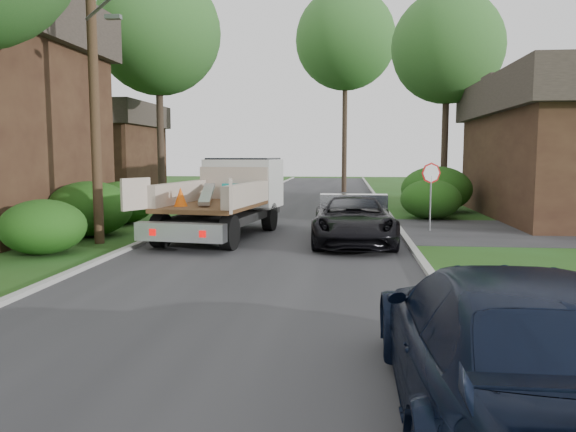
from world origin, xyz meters
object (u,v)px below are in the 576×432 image
(tree_center_far, at_px, (346,40))
(navy_suv, at_px, (509,347))
(stop_sign, at_px, (431,182))
(house_left_far, at_px, (93,150))
(black_pickup, at_px, (354,220))
(tree_left_far, at_px, (158,32))
(flatbed_truck, at_px, (232,193))
(tree_right_far, at_px, (448,48))
(utility_pole, at_px, (94,74))

(tree_center_far, xyz_separation_m, navy_suv, (1.80, -36.00, -10.14))
(stop_sign, height_order, house_left_far, house_left_far)
(house_left_far, distance_m, tree_center_far, 19.16)
(black_pickup, bearing_deg, stop_sign, 48.31)
(house_left_far, bearing_deg, navy_suv, -58.29)
(tree_left_far, bearing_deg, flatbed_truck, -58.71)
(flatbed_truck, distance_m, black_pickup, 4.65)
(house_left_far, bearing_deg, flatbed_truck, -50.87)
(house_left_far, bearing_deg, tree_left_far, -39.81)
(stop_sign, xyz_separation_m, house_left_far, (-18.70, 13.00, 1.27))
(tree_right_far, xyz_separation_m, black_pickup, (-5.10, -14.24, -7.74))
(house_left_far, relative_size, navy_suv, 1.31)
(stop_sign, distance_m, tree_right_far, 13.08)
(tree_left_far, distance_m, navy_suv, 26.89)
(utility_pole, height_order, navy_suv, utility_pole)
(tree_right_far, bearing_deg, utility_pole, -130.84)
(flatbed_truck, xyz_separation_m, black_pickup, (4.20, -1.86, -0.69))
(stop_sign, relative_size, flatbed_truck, 0.34)
(tree_right_far, bearing_deg, house_left_far, 174.56)
(tree_right_far, relative_size, tree_center_far, 0.79)
(tree_right_far, bearing_deg, stop_sign, -101.81)
(house_left_far, xyz_separation_m, tree_right_far, (21.00, -2.00, 5.43))
(tree_right_far, bearing_deg, tree_center_far, 118.81)
(navy_suv, bearing_deg, stop_sign, -95.14)
(stop_sign, height_order, black_pickup, stop_sign)
(house_left_far, bearing_deg, stop_sign, -34.81)
(black_pickup, distance_m, navy_suv, 11.84)
(house_left_far, xyz_separation_m, tree_left_far, (6.00, -5.00, 5.93))
(tree_left_far, bearing_deg, tree_center_far, 53.84)
(tree_center_far, bearing_deg, stop_sign, -81.34)
(house_left_far, height_order, black_pickup, house_left_far)
(utility_pole, xyz_separation_m, house_left_far, (-8.02, 17.02, -2.12))
(stop_sign, xyz_separation_m, black_pickup, (-2.80, -3.24, -1.03))
(house_left_far, relative_size, tree_left_far, 0.62)
(utility_pole, bearing_deg, stop_sign, 20.62)
(tree_left_far, bearing_deg, stop_sign, -32.21)
(tree_left_far, relative_size, tree_right_far, 1.06)
(flatbed_truck, bearing_deg, stop_sign, 19.01)
(utility_pole, xyz_separation_m, tree_right_far, (12.98, 15.02, 3.31))
(stop_sign, xyz_separation_m, tree_right_far, (2.30, 11.00, 6.70))
(stop_sign, height_order, tree_center_far, tree_center_far)
(utility_pole, bearing_deg, tree_right_far, 49.16)
(tree_center_far, height_order, black_pickup, tree_center_far)
(black_pickup, bearing_deg, navy_suv, -84.09)
(tree_center_far, bearing_deg, black_pickup, -89.05)
(house_left_far, xyz_separation_m, navy_suv, (17.30, -28.00, -2.21))
(house_left_far, xyz_separation_m, black_pickup, (15.90, -16.24, -2.31))
(tree_center_far, relative_size, black_pickup, 2.73)
(tree_left_far, xyz_separation_m, flatbed_truck, (5.70, -9.38, -7.54))
(tree_left_far, bearing_deg, utility_pole, -80.46)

